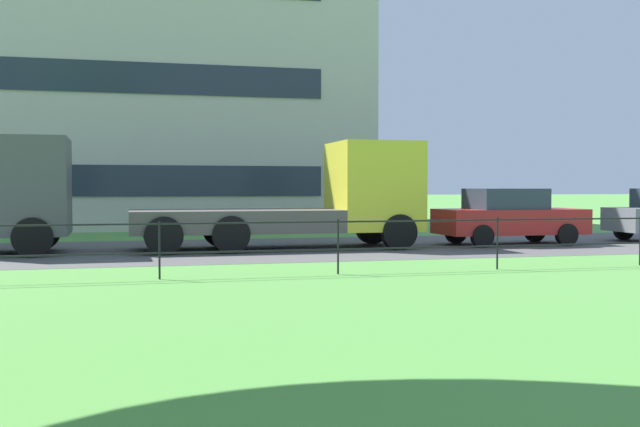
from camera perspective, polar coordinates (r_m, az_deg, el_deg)
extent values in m
cube|color=#565454|center=(19.14, -8.00, -2.72)|extent=(80.00, 7.47, 0.01)
cylinder|color=black|center=(13.13, -12.08, -2.74)|extent=(0.04, 0.04, 1.00)
cylinder|color=black|center=(13.62, 1.38, -2.53)|extent=(0.04, 0.04, 1.00)
cylinder|color=black|center=(14.79, 13.30, -2.22)|extent=(0.04, 0.04, 1.00)
cylinder|color=black|center=(16.50, 23.11, -1.90)|extent=(0.04, 0.04, 1.00)
cylinder|color=black|center=(13.29, -5.23, -2.86)|extent=(28.53, 0.03, 0.03)
cylinder|color=black|center=(13.25, -5.23, -0.71)|extent=(28.53, 0.03, 0.03)
cube|color=#4C4C51|center=(19.09, -21.62, 1.94)|extent=(2.14, 2.33, 2.30)
cube|color=#283342|center=(19.02, -18.96, 3.01)|extent=(0.15, 1.84, 0.87)
cylinder|color=black|center=(20.15, -20.35, -1.32)|extent=(0.90, 0.32, 0.90)
cylinder|color=black|center=(18.04, -20.95, -1.71)|extent=(0.90, 0.32, 0.90)
cube|color=yellow|center=(19.81, 4.08, 2.07)|extent=(2.11, 2.31, 2.30)
cube|color=#283342|center=(20.12, 6.49, 3.04)|extent=(0.13, 1.84, 0.87)
cube|color=#56514C|center=(18.99, -6.43, -0.56)|extent=(5.21, 2.32, 0.56)
cylinder|color=black|center=(20.94, 3.97, -1.08)|extent=(0.90, 0.30, 0.90)
cylinder|color=black|center=(18.95, 5.99, -1.41)|extent=(0.90, 0.30, 0.90)
cylinder|color=black|center=(20.02, -7.59, -1.24)|extent=(0.90, 0.30, 0.90)
cylinder|color=black|center=(17.92, -6.78, -1.61)|extent=(0.90, 0.30, 0.90)
cylinder|color=black|center=(19.89, -12.06, -1.28)|extent=(0.90, 0.30, 0.90)
cylinder|color=black|center=(17.78, -11.77, -1.67)|extent=(0.90, 0.30, 0.90)
cube|color=red|center=(21.25, 14.22, -0.58)|extent=(4.01, 1.73, 0.68)
cube|color=#2D3847|center=(21.16, 13.87, 1.09)|extent=(1.91, 1.53, 0.56)
cylinder|color=black|center=(22.59, 15.97, -1.31)|extent=(0.60, 0.20, 0.60)
cylinder|color=black|center=(21.22, 18.20, -1.54)|extent=(0.60, 0.20, 0.60)
cylinder|color=black|center=(21.43, 10.26, -1.44)|extent=(0.60, 0.20, 0.60)
cylinder|color=black|center=(19.98, 12.21, -1.70)|extent=(0.60, 0.20, 0.60)
cylinder|color=black|center=(24.31, 22.04, -1.15)|extent=(0.61, 0.22, 0.60)
cube|color=beige|center=(34.06, -22.92, 11.40)|extent=(28.41, 11.87, 14.45)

